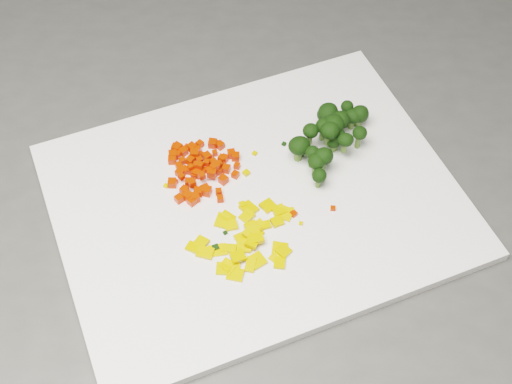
{
  "coord_description": "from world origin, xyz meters",
  "views": [
    {
      "loc": [
        0.23,
        -0.45,
        1.58
      ],
      "look_at": [
        0.24,
        0.04,
        0.92
      ],
      "focal_mm": 50.0,
      "sensor_mm": 36.0,
      "label": 1
    }
  ],
  "objects_px": {
    "pepper_pile": "(244,237)",
    "broccoli_pile": "(327,134)",
    "cutting_board": "(256,200)",
    "counter_block": "(274,338)",
    "carrot_pile": "(198,168)"
  },
  "relations": [
    {
      "from": "carrot_pile",
      "to": "cutting_board",
      "type": "bearing_deg",
      "value": -26.36
    },
    {
      "from": "counter_block",
      "to": "carrot_pile",
      "type": "distance_m",
      "value": 0.49
    },
    {
      "from": "carrot_pile",
      "to": "pepper_pile",
      "type": "bearing_deg",
      "value": -60.5
    },
    {
      "from": "cutting_board",
      "to": "carrot_pile",
      "type": "xyz_separation_m",
      "value": [
        -0.07,
        0.03,
        0.02
      ]
    },
    {
      "from": "cutting_board",
      "to": "carrot_pile",
      "type": "bearing_deg",
      "value": 153.64
    },
    {
      "from": "cutting_board",
      "to": "pepper_pile",
      "type": "relative_size",
      "value": 3.88
    },
    {
      "from": "cutting_board",
      "to": "broccoli_pile",
      "type": "distance_m",
      "value": 0.12
    },
    {
      "from": "counter_block",
      "to": "broccoli_pile",
      "type": "distance_m",
      "value": 0.49
    },
    {
      "from": "pepper_pile",
      "to": "broccoli_pile",
      "type": "height_order",
      "value": "broccoli_pile"
    },
    {
      "from": "pepper_pile",
      "to": "cutting_board",
      "type": "bearing_deg",
      "value": 76.37
    },
    {
      "from": "carrot_pile",
      "to": "broccoli_pile",
      "type": "distance_m",
      "value": 0.16
    },
    {
      "from": "counter_block",
      "to": "carrot_pile",
      "type": "xyz_separation_m",
      "value": [
        -0.1,
        -0.01,
        0.48
      ]
    },
    {
      "from": "pepper_pile",
      "to": "carrot_pile",
      "type": "bearing_deg",
      "value": 119.5
    },
    {
      "from": "pepper_pile",
      "to": "broccoli_pile",
      "type": "xyz_separation_m",
      "value": [
        0.1,
        0.13,
        0.02
      ]
    },
    {
      "from": "counter_block",
      "to": "cutting_board",
      "type": "relative_size",
      "value": 2.32
    }
  ]
}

